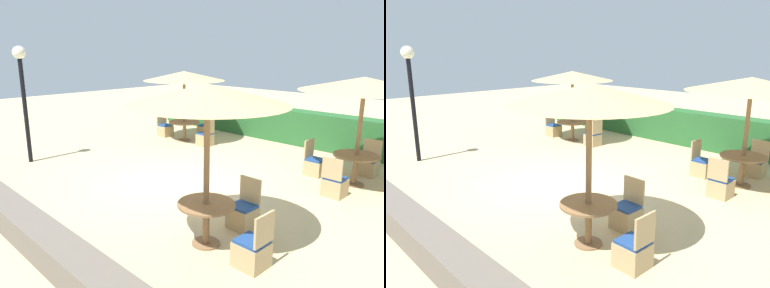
% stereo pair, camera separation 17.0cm
% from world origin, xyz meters
% --- Properties ---
extents(ground_plane, '(40.00, 40.00, 0.00)m').
position_xyz_m(ground_plane, '(0.00, 0.00, 0.00)').
color(ground_plane, '#C6B284').
extents(hedge_row, '(13.00, 0.70, 1.17)m').
position_xyz_m(hedge_row, '(0.00, 5.76, 0.59)').
color(hedge_row, '#28602D').
rests_on(hedge_row, ground_plane).
extents(stone_border, '(10.00, 0.56, 0.48)m').
position_xyz_m(stone_border, '(0.00, -3.71, 0.24)').
color(stone_border, '#6B6056').
rests_on(stone_border, ground_plane).
extents(lamp_post, '(0.36, 0.36, 3.32)m').
position_xyz_m(lamp_post, '(-4.36, -1.79, 2.35)').
color(lamp_post, black).
rests_on(lamp_post, ground_plane).
extents(parasol_front_right, '(2.58, 2.58, 2.72)m').
position_xyz_m(parasol_front_right, '(2.58, -1.61, 2.54)').
color(parasol_front_right, olive).
rests_on(parasol_front_right, ground_plane).
extents(round_table_front_right, '(0.97, 0.97, 0.75)m').
position_xyz_m(round_table_front_right, '(2.58, -1.61, 0.57)').
color(round_table_front_right, olive).
rests_on(round_table_front_right, ground_plane).
extents(patio_chair_front_right_north, '(0.46, 0.46, 0.93)m').
position_xyz_m(patio_chair_front_right_north, '(2.64, -0.66, 0.26)').
color(patio_chair_front_right_north, tan).
rests_on(patio_chair_front_right_north, ground_plane).
extents(patio_chair_front_right_east, '(0.46, 0.46, 0.93)m').
position_xyz_m(patio_chair_front_right_east, '(3.55, -1.61, 0.26)').
color(patio_chair_front_right_east, tan).
rests_on(patio_chair_front_right_east, ground_plane).
extents(parasol_back_left, '(2.85, 2.85, 2.48)m').
position_xyz_m(parasol_back_left, '(-3.08, 3.25, 2.31)').
color(parasol_back_left, olive).
rests_on(parasol_back_left, ground_plane).
extents(round_table_back_left, '(1.13, 1.13, 0.70)m').
position_xyz_m(round_table_back_left, '(-3.08, 3.25, 0.56)').
color(round_table_back_left, olive).
rests_on(round_table_back_left, ground_plane).
extents(patio_chair_back_left_west, '(0.46, 0.46, 0.93)m').
position_xyz_m(patio_chair_back_left_west, '(-4.12, 3.22, 0.26)').
color(patio_chair_back_left_west, tan).
rests_on(patio_chair_back_left_west, ground_plane).
extents(patio_chair_back_left_north, '(0.46, 0.46, 0.93)m').
position_xyz_m(patio_chair_back_left_north, '(-3.02, 4.31, 0.26)').
color(patio_chair_back_left_north, tan).
rests_on(patio_chair_back_left_north, ground_plane).
extents(patio_chair_back_left_east, '(0.46, 0.46, 0.93)m').
position_xyz_m(patio_chair_back_left_east, '(-2.03, 3.25, 0.26)').
color(patio_chair_back_left_east, tan).
rests_on(patio_chair_back_left_east, ground_plane).
extents(parasol_back_right, '(2.98, 2.98, 2.61)m').
position_xyz_m(parasol_back_right, '(3.14, 3.08, 2.44)').
color(parasol_back_right, olive).
rests_on(parasol_back_right, ground_plane).
extents(round_table_back_right, '(1.08, 1.08, 0.76)m').
position_xyz_m(round_table_back_right, '(3.14, 3.08, 0.60)').
color(round_table_back_right, olive).
rests_on(round_table_back_right, ground_plane).
extents(patio_chair_back_right_south, '(0.46, 0.46, 0.93)m').
position_xyz_m(patio_chair_back_right_south, '(3.14, 2.01, 0.26)').
color(patio_chair_back_right_south, tan).
rests_on(patio_chair_back_right_south, ground_plane).
extents(patio_chair_back_right_north, '(0.46, 0.46, 0.93)m').
position_xyz_m(patio_chair_back_right_north, '(3.09, 4.05, 0.26)').
color(patio_chair_back_right_north, tan).
rests_on(patio_chair_back_right_north, ground_plane).
extents(patio_chair_back_right_west, '(0.46, 0.46, 0.93)m').
position_xyz_m(patio_chair_back_right_west, '(2.11, 3.05, 0.26)').
color(patio_chair_back_right_west, tan).
rests_on(patio_chair_back_right_west, ground_plane).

